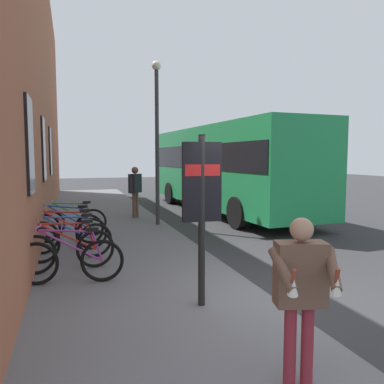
{
  "coord_description": "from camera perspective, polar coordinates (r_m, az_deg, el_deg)",
  "views": [
    {
      "loc": [
        -4.85,
        2.85,
        2.22
      ],
      "look_at": [
        2.08,
        0.63,
        1.54
      ],
      "focal_mm": 35.67,
      "sensor_mm": 36.0,
      "label": 1
    }
  ],
  "objects": [
    {
      "name": "city_bus",
      "position": [
        15.2,
        4.91,
        4.17
      ],
      "size": [
        10.63,
        3.14,
        3.35
      ],
      "color": "#1E8C4C",
      "rests_on": "ground"
    },
    {
      "name": "bicycle_nearest_sign",
      "position": [
        8.18,
        -17.84,
        -7.01
      ],
      "size": [
        0.49,
        1.76,
        0.97
      ],
      "color": "black",
      "rests_on": "sidewalk_pavement"
    },
    {
      "name": "bicycle_beside_lamp",
      "position": [
        10.47,
        -17.42,
        -4.33
      ],
      "size": [
        0.48,
        1.77,
        0.97
      ],
      "color": "black",
      "rests_on": "sidewalk_pavement"
    },
    {
      "name": "sidewalk_pavement",
      "position": [
        13.08,
        -12.7,
        -4.32
      ],
      "size": [
        24.0,
        3.5,
        0.12
      ],
      "primitive_type": "cube",
      "color": "slate",
      "rests_on": "ground"
    },
    {
      "name": "tourist_with_hotdogs",
      "position": [
        3.62,
        15.99,
        -13.14
      ],
      "size": [
        0.62,
        0.62,
        1.56
      ],
      "color": "maroon",
      "rests_on": "sidewalk_pavement"
    },
    {
      "name": "bicycle_leaning_wall",
      "position": [
        6.71,
        -17.76,
        -9.71
      ],
      "size": [
        0.48,
        1.76,
        0.97
      ],
      "color": "black",
      "rests_on": "sidewalk_pavement"
    },
    {
      "name": "ground",
      "position": [
        11.72,
        1.78,
        -5.6
      ],
      "size": [
        60.0,
        60.0,
        0.0
      ],
      "primitive_type": "plane",
      "color": "#2D2D30"
    },
    {
      "name": "pedestrian_by_facade",
      "position": [
        13.25,
        -8.5,
        0.8
      ],
      "size": [
        0.55,
        0.51,
        1.75
      ],
      "color": "brown",
      "rests_on": "sidewalk_pavement"
    },
    {
      "name": "bicycle_end_of_row",
      "position": [
        9.75,
        -18.03,
        -5.04
      ],
      "size": [
        0.72,
        1.68,
        0.97
      ],
      "color": "black",
      "rests_on": "sidewalk_pavement"
    },
    {
      "name": "street_lamp",
      "position": [
        11.79,
        -5.26,
        9.45
      ],
      "size": [
        0.28,
        0.28,
        4.96
      ],
      "color": "#333338",
      "rests_on": "sidewalk_pavement"
    },
    {
      "name": "bicycle_by_door",
      "position": [
        8.9,
        -18.04,
        -6.03
      ],
      "size": [
        0.48,
        1.76,
        0.97
      ],
      "color": "black",
      "rests_on": "sidewalk_pavement"
    },
    {
      "name": "bicycle_far_end",
      "position": [
        7.44,
        -18.19,
        -8.25
      ],
      "size": [
        0.48,
        1.76,
        0.97
      ],
      "color": "black",
      "rests_on": "sidewalk_pavement"
    },
    {
      "name": "station_facade",
      "position": [
        14.07,
        -22.08,
        14.47
      ],
      "size": [
        22.0,
        0.65,
        9.11
      ],
      "color": "#9E563D",
      "rests_on": "ground"
    },
    {
      "name": "transit_info_sign",
      "position": [
        5.27,
        1.47,
        -0.14
      ],
      "size": [
        0.12,
        0.55,
        2.4
      ],
      "color": "black",
      "rests_on": "sidewalk_pavement"
    }
  ]
}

